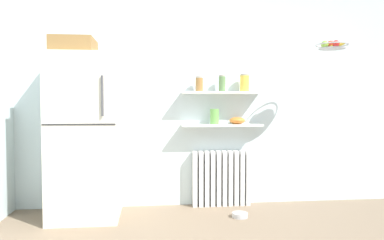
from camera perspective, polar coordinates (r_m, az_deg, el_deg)
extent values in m
cube|color=silver|center=(4.50, 1.70, 3.44)|extent=(7.04, 0.10, 2.60)
cube|color=silver|center=(4.13, -16.15, -2.46)|extent=(0.72, 0.71, 1.75)
cube|color=#262628|center=(3.77, -17.11, -0.65)|extent=(0.70, 0.01, 0.01)
cylinder|color=#4C4C51|center=(3.71, -13.72, 3.67)|extent=(0.02, 0.02, 0.40)
cube|color=olive|center=(4.18, -17.80, 10.78)|extent=(0.43, 0.50, 0.17)
cube|color=white|center=(4.45, 0.43, -9.10)|extent=(0.05, 0.12, 0.66)
cube|color=white|center=(4.46, 1.35, -9.08)|extent=(0.05, 0.12, 0.66)
cube|color=white|center=(4.47, 2.27, -9.05)|extent=(0.05, 0.12, 0.66)
cube|color=white|center=(4.48, 3.19, -9.03)|extent=(0.05, 0.12, 0.66)
cube|color=white|center=(4.49, 4.10, -9.00)|extent=(0.05, 0.12, 0.66)
cube|color=white|center=(4.51, 5.01, -8.97)|extent=(0.05, 0.12, 0.66)
cube|color=white|center=(4.52, 5.91, -8.93)|extent=(0.05, 0.12, 0.66)
cube|color=white|center=(4.54, 6.80, -8.90)|extent=(0.05, 0.12, 0.66)
cube|color=white|center=(4.55, 7.69, -8.86)|extent=(0.05, 0.12, 0.66)
cube|color=white|center=(4.57, 8.57, -8.82)|extent=(0.05, 0.12, 0.66)
cube|color=white|center=(4.39, 4.66, -0.81)|extent=(0.96, 0.22, 0.02)
cube|color=white|center=(4.38, 4.67, 4.25)|extent=(0.96, 0.22, 0.02)
cylinder|color=olive|center=(4.34, 1.13, 5.48)|extent=(0.09, 0.09, 0.16)
cylinder|color=gray|center=(4.35, 1.13, 6.65)|extent=(0.08, 0.08, 0.02)
cylinder|color=#5B7F4C|center=(4.39, 4.68, 5.57)|extent=(0.08, 0.08, 0.18)
cylinder|color=gray|center=(4.39, 4.68, 6.86)|extent=(0.08, 0.08, 0.02)
cylinder|color=yellow|center=(4.45, 8.15, 5.60)|extent=(0.11, 0.11, 0.19)
cylinder|color=gray|center=(4.45, 8.15, 6.95)|extent=(0.10, 0.10, 0.02)
cylinder|color=#66A84C|center=(4.37, 3.51, 0.53)|extent=(0.10, 0.10, 0.18)
ellipsoid|color=orange|center=(4.42, 7.02, -0.08)|extent=(0.19, 0.19, 0.08)
cylinder|color=#B7B7BC|center=(4.14, 7.43, -14.39)|extent=(0.17, 0.17, 0.05)
torus|color=#B2B2B7|center=(4.33, 20.86, 10.83)|extent=(0.35, 0.35, 0.01)
cylinder|color=#A8A8AD|center=(4.32, 20.85, 10.30)|extent=(0.28, 0.28, 0.01)
sphere|color=#7FAD38|center=(4.35, 21.42, 10.79)|extent=(0.07, 0.07, 0.07)
sphere|color=red|center=(4.35, 20.70, 10.88)|extent=(0.08, 0.08, 0.08)
sphere|color=#7FAD38|center=(4.32, 19.87, 10.94)|extent=(0.08, 0.08, 0.08)
sphere|color=red|center=(4.27, 21.40, 10.96)|extent=(0.07, 0.07, 0.07)
ellipsoid|color=yellow|center=(4.32, 21.57, 10.77)|extent=(0.17, 0.13, 0.08)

